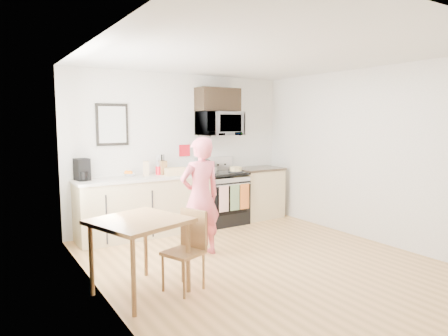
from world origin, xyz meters
TOP-DOWN VIEW (x-y plane):
  - floor at (0.00, 0.00)m, footprint 4.60×4.60m
  - back_wall at (0.00, 2.30)m, footprint 4.00×0.04m
  - left_wall at (-2.00, 0.00)m, footprint 0.04×4.60m
  - right_wall at (2.00, 0.00)m, footprint 0.04×4.60m
  - ceiling at (0.00, 0.00)m, footprint 4.00×4.60m
  - window at (-1.96, 0.80)m, footprint 0.06×1.40m
  - cabinet_left at (-0.80, 2.00)m, footprint 2.10×0.60m
  - countertop_left at (-0.80, 2.00)m, footprint 2.14×0.64m
  - cabinet_right at (1.43, 2.00)m, footprint 0.84×0.60m
  - countertop_right at (1.43, 2.00)m, footprint 0.88×0.64m
  - range at (0.63, 1.98)m, footprint 0.76×0.70m
  - microwave at (0.63, 2.08)m, footprint 0.76×0.51m
  - upper_cabinet at (0.63, 2.12)m, footprint 0.76×0.35m
  - wall_art at (-1.20, 2.28)m, footprint 0.50×0.04m
  - wall_trivet at (0.05, 2.28)m, footprint 0.20×0.02m
  - person at (-0.52, 0.71)m, footprint 0.58×0.39m
  - dining_table at (-1.65, -0.04)m, footprint 0.93×0.93m
  - chair at (-1.12, -0.16)m, footprint 0.49×0.47m
  - knife_block at (-0.46, 2.08)m, footprint 0.11×0.15m
  - utensil_crock at (-0.51, 2.10)m, footprint 0.11×0.11m
  - fruit_bowl at (-0.98, 2.17)m, footprint 0.23×0.23m
  - milk_carton at (-0.75, 2.05)m, footprint 0.11×0.11m
  - coffee_maker at (-1.72, 2.10)m, footprint 0.21×0.29m
  - bread_bag at (-0.32, 1.88)m, footprint 0.35×0.20m
  - cake at (0.81, 1.83)m, footprint 0.26×0.26m
  - kettle at (0.44, 2.16)m, footprint 0.17×0.17m
  - pot at (0.37, 1.91)m, footprint 0.19×0.32m

SIDE VIEW (x-z plane):
  - floor at x=0.00m, z-range 0.00..0.00m
  - range at x=0.63m, z-range -0.14..1.02m
  - cabinet_left at x=-0.80m, z-range 0.00..0.90m
  - cabinet_right at x=1.43m, z-range 0.00..0.90m
  - chair at x=-1.12m, z-range 0.12..0.98m
  - dining_table at x=-1.65m, z-range 0.31..1.11m
  - person at x=-0.52m, z-range 0.00..1.60m
  - countertop_left at x=-0.80m, z-range 0.90..0.94m
  - countertop_right at x=1.43m, z-range 0.90..0.94m
  - cake at x=0.81m, z-range 0.92..1.01m
  - pot at x=0.37m, z-range 0.93..1.02m
  - fruit_bowl at x=-0.98m, z-range 0.93..1.02m
  - bread_bag at x=-0.32m, z-range 0.94..1.06m
  - kettle at x=0.44m, z-range 0.91..1.12m
  - knife_block at x=-0.46m, z-range 0.94..1.17m
  - milk_carton at x=-0.75m, z-range 0.94..1.18m
  - utensil_crock at x=-0.51m, z-range 0.91..1.23m
  - coffee_maker at x=-1.72m, z-range 0.93..1.25m
  - back_wall at x=0.00m, z-range 0.00..2.60m
  - left_wall at x=-2.00m, z-range 0.00..2.60m
  - right_wall at x=2.00m, z-range 0.00..2.60m
  - wall_trivet at x=0.05m, z-range 1.20..1.40m
  - window at x=-1.96m, z-range 0.80..2.30m
  - wall_art at x=-1.20m, z-range 1.43..2.08m
  - microwave at x=0.63m, z-range 1.55..1.97m
  - upper_cabinet at x=0.63m, z-range 1.98..2.38m
  - ceiling at x=0.00m, z-range 2.58..2.62m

